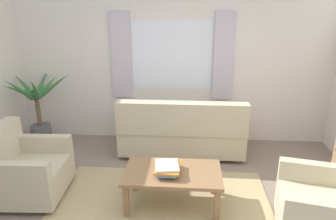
% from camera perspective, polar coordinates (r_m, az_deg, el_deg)
% --- Properties ---
extents(ground_plane, '(6.24, 6.24, 0.00)m').
position_cam_1_polar(ground_plane, '(3.54, -1.68, -19.74)').
color(ground_plane, gray).
extents(wall_back, '(5.32, 0.12, 2.60)m').
position_cam_1_polar(wall_back, '(5.10, 0.78, 8.58)').
color(wall_back, silver).
rests_on(wall_back, ground_plane).
extents(window_with_curtains, '(1.98, 0.07, 1.40)m').
position_cam_1_polar(window_with_curtains, '(5.00, 0.73, 10.11)').
color(window_with_curtains, white).
extents(area_rug, '(2.55, 2.09, 0.01)m').
position_cam_1_polar(area_rug, '(3.54, -1.68, -19.66)').
color(area_rug, tan).
rests_on(area_rug, ground_plane).
extents(couch, '(1.90, 0.82, 0.92)m').
position_cam_1_polar(couch, '(4.73, 2.60, -4.07)').
color(couch, '#BCB293').
rests_on(couch, ground_plane).
extents(armchair_left, '(0.86, 0.88, 0.88)m').
position_cam_1_polar(armchair_left, '(4.09, -25.35, -10.07)').
color(armchair_left, '#BCB293').
rests_on(armchair_left, ground_plane).
extents(armchair_right, '(0.98, 0.99, 0.88)m').
position_cam_1_polar(armchair_right, '(3.47, 28.03, -15.96)').
color(armchair_right, '#BCB293').
rests_on(armchair_right, ground_plane).
extents(coffee_table, '(1.10, 0.64, 0.44)m').
position_cam_1_polar(coffee_table, '(3.53, 0.88, -12.25)').
color(coffee_table, olive).
rests_on(coffee_table, ground_plane).
extents(book_stack_on_table, '(0.30, 0.36, 0.10)m').
position_cam_1_polar(book_stack_on_table, '(3.45, -0.15, -10.89)').
color(book_stack_on_table, '#7F478C').
rests_on(book_stack_on_table, coffee_table).
extents(potted_plant, '(1.14, 1.24, 1.30)m').
position_cam_1_polar(potted_plant, '(5.36, -23.19, 0.02)').
color(potted_plant, '#56565B').
rests_on(potted_plant, ground_plane).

